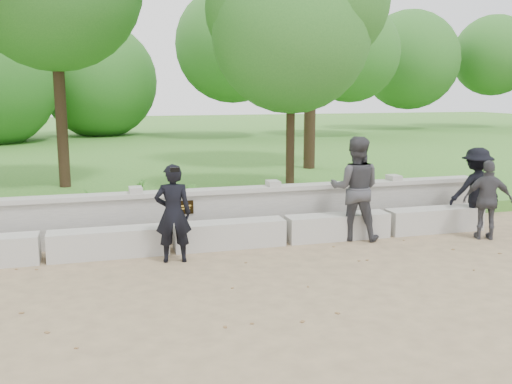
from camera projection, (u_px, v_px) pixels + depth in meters
ground at (190, 289)px, 7.70m from camera, size 80.00×80.00×0.00m
lawn at (127, 159)px, 20.92m from camera, size 40.00×22.00×0.25m
concrete_bench at (171, 238)px, 9.46m from camera, size 11.90×0.45×0.45m
parapet_wall at (165, 215)px, 10.08m from camera, size 12.50×0.35×0.90m
man_main at (173, 213)px, 8.82m from camera, size 0.60×0.54×1.55m
visitor_left at (355, 188)px, 10.13m from camera, size 1.12×1.02×1.85m
visitor_mid at (476, 189)px, 10.84m from camera, size 1.05×0.63×1.59m
visitor_right at (488, 200)px, 10.17m from camera, size 0.91×0.66×1.43m
tree_near_right at (292, 21)px, 12.60m from camera, size 3.58×3.58×5.70m
shrub_a at (89, 206)px, 10.37m from camera, size 0.36×0.41×0.64m
shrub_b at (192, 197)px, 11.50m from camera, size 0.36×0.37×0.53m
shrub_d at (142, 192)px, 11.97m from camera, size 0.37×0.40×0.57m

